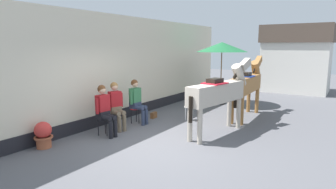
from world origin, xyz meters
TOP-DOWN VIEW (x-y plane):
  - ground_plane at (0.00, 3.00)m, footprint 40.00×40.00m
  - pub_facade_wall at (-2.55, 1.50)m, footprint 0.34×14.00m
  - distant_cottage at (1.40, 11.00)m, footprint 3.40×2.60m
  - seated_visitor_near at (-1.56, -0.17)m, footprint 0.61×0.49m
  - seated_visitor_middle at (-1.71, 0.45)m, footprint 0.61×0.49m
  - seated_visitor_far at (-1.63, 1.30)m, footprint 0.61×0.49m
  - saddled_horse_near at (0.95, 1.71)m, footprint 0.80×2.98m
  - saddled_horse_far at (1.01, 3.97)m, footprint 0.53×3.00m
  - flower_planter_near at (-2.11, -1.66)m, footprint 0.43×0.43m
  - cafe_parasol at (-0.64, 5.67)m, footprint 2.10×2.10m
  - spare_stool_white at (-0.44, 2.53)m, footprint 0.32×0.32m
  - satchel_bag at (-1.58, 2.13)m, footprint 0.15×0.29m

SIDE VIEW (x-z plane):
  - ground_plane at x=0.00m, z-range 0.00..0.00m
  - satchel_bag at x=-1.58m, z-range 0.00..0.20m
  - flower_planter_near at x=-2.11m, z-range 0.01..0.65m
  - spare_stool_white at x=-0.44m, z-range 0.17..0.63m
  - seated_visitor_near at x=-1.56m, z-range 0.08..1.47m
  - seated_visitor_middle at x=-1.71m, z-range 0.08..1.47m
  - seated_visitor_far at x=-1.63m, z-range 0.08..1.47m
  - saddled_horse_near at x=0.95m, z-range 0.13..2.19m
  - saddled_horse_far at x=1.01m, z-range 0.13..2.19m
  - pub_facade_wall at x=-2.55m, z-range -0.16..3.24m
  - distant_cottage at x=1.40m, z-range 0.05..3.55m
  - cafe_parasol at x=-0.64m, z-range 1.07..3.65m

